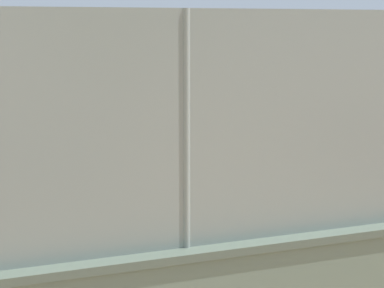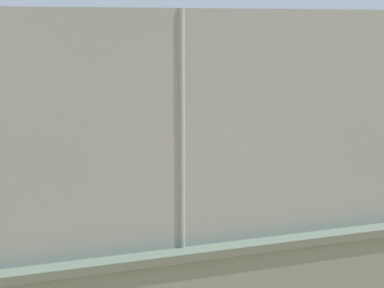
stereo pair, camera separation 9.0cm
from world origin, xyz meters
TOP-DOWN VIEW (x-y plane):
  - ground_plane at (0.00, 0.00)m, footprint 260.00×260.00m
  - fence_panel_on_wall at (-0.89, 11.39)m, footprint 31.67×1.17m
  - player_at_service_line at (-2.99, 0.94)m, footprint 1.11×0.78m
  - player_crossing_court at (-2.96, 6.04)m, footprint 0.86×0.67m
  - sports_ball at (-4.16, 2.87)m, footprint 0.09×0.09m

SIDE VIEW (x-z plane):
  - ground_plane at x=0.00m, z-range 0.00..0.00m
  - player_at_service_line at x=-2.99m, z-range 0.12..1.59m
  - player_crossing_court at x=-2.96m, z-range 0.12..1.60m
  - sports_ball at x=-4.16m, z-range 1.29..1.38m
  - fence_panel_on_wall at x=-0.89m, z-range 1.43..3.58m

